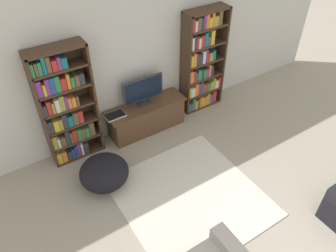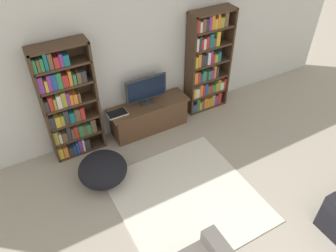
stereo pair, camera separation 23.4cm
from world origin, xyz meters
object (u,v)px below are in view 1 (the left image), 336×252
tv_stand (146,117)px  bookshelf_right (201,63)px  television (143,90)px  beanbag_ottoman (104,172)px  laptop (115,116)px  bookshelf_left (65,108)px

tv_stand → bookshelf_right: bearing=4.5°
bookshelf_right → television: size_ratio=2.59×
bookshelf_right → beanbag_ottoman: bearing=-160.4°
television → beanbag_ottoman: (-1.17, -0.82, -0.58)m
bookshelf_right → television: bookshelf_right is taller
bookshelf_right → laptop: size_ratio=5.84×
bookshelf_left → tv_stand: bearing=-4.3°
beanbag_ottoman → laptop: bearing=52.5°
tv_stand → beanbag_ottoman: tv_stand is taller
bookshelf_left → bookshelf_right: bearing=-0.0°
bookshelf_right → bookshelf_left: bearing=180.0°
bookshelf_left → tv_stand: size_ratio=1.35×
bookshelf_left → laptop: (0.74, -0.10, -0.40)m
bookshelf_right → beanbag_ottoman: size_ratio=2.63×
tv_stand → beanbag_ottoman: (-1.17, -0.76, -0.05)m
television → beanbag_ottoman: bearing=-144.9°
laptop → tv_stand: bearing=-0.3°
bookshelf_left → laptop: 0.84m
television → bookshelf_right: bearing=1.5°
bookshelf_right → television: bearing=-178.5°
tv_stand → television: bearing=90.0°
bookshelf_left → television: 1.33m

